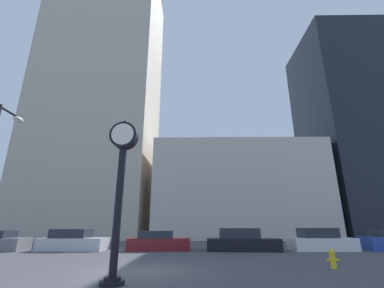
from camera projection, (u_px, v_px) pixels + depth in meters
ground_plane at (138, 272)px, 9.48m from camera, size 200.00×200.00×0.00m
building_tall_tower at (102, 95)px, 38.62m from camera, size 15.76×12.00×40.64m
building_storefront_row at (236, 192)px, 33.99m from camera, size 20.58×12.00×11.41m
building_glass_modern at (348, 130)px, 36.40m from camera, size 10.45×12.00×29.00m
street_clock at (121, 176)px, 8.30m from camera, size 0.90×0.72×5.11m
car_silver at (73, 241)px, 17.41m from camera, size 4.34×2.00×1.36m
car_maroon at (158, 242)px, 17.31m from camera, size 4.22×1.98×1.25m
car_black at (242, 241)px, 16.98m from camera, size 4.83×1.97×1.42m
car_white at (321, 241)px, 17.14m from camera, size 4.11×1.85×1.43m
fire_hydrant_near at (333, 259)px, 10.20m from camera, size 0.52×0.22×0.72m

